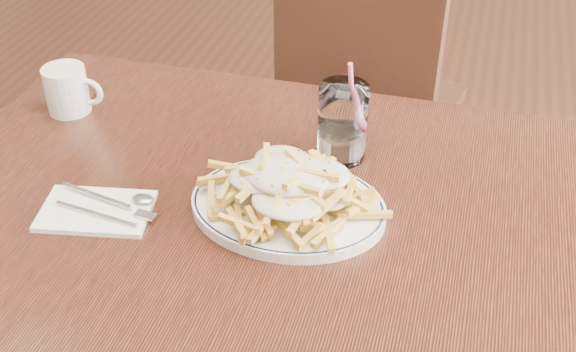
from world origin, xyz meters
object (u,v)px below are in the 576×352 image
(fries_plate, at_px, (288,207))
(water_glass, at_px, (342,127))
(table, at_px, (283,245))
(loaded_fries, at_px, (288,181))
(coffee_mug, at_px, (68,90))
(chair_far, at_px, (365,98))

(fries_plate, height_order, water_glass, water_glass)
(table, bearing_deg, loaded_fries, -35.53)
(coffee_mug, bearing_deg, table, -20.73)
(water_glass, height_order, coffee_mug, water_glass)
(table, bearing_deg, coffee_mug, 159.27)
(chair_far, bearing_deg, loaded_fries, -89.00)
(table, height_order, water_glass, water_glass)
(loaded_fries, bearing_deg, chair_far, 91.00)
(table, bearing_deg, chair_far, 90.25)
(loaded_fries, distance_m, water_glass, 0.18)
(fries_plate, distance_m, loaded_fries, 0.05)
(table, distance_m, loaded_fries, 0.14)
(chair_far, relative_size, fries_plate, 2.53)
(chair_far, bearing_deg, fries_plate, -89.00)
(table, distance_m, coffee_mug, 0.52)
(table, relative_size, chair_far, 1.34)
(loaded_fries, bearing_deg, coffee_mug, 158.90)
(loaded_fries, relative_size, water_glass, 1.68)
(water_glass, xyz_separation_m, coffee_mug, (-0.53, 0.01, -0.01))
(coffee_mug, bearing_deg, water_glass, -1.13)
(loaded_fries, height_order, coffee_mug, loaded_fries)
(chair_far, height_order, coffee_mug, chair_far)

